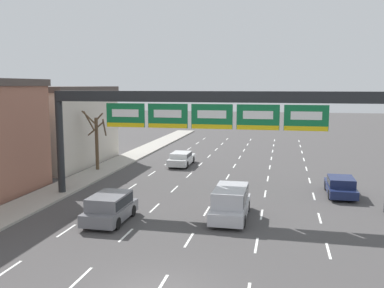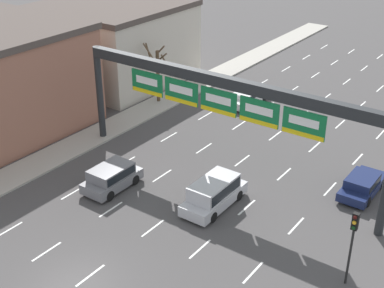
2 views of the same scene
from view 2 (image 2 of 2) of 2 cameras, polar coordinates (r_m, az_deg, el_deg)
ground_plane at (r=27.86m, az=-12.30°, el=-14.64°), size 220.00×220.00×0.00m
lane_dashes at (r=36.26m, az=3.35°, el=-3.31°), size 13.32×67.00×0.01m
sign_gantry at (r=33.27m, az=3.13°, el=5.14°), size 21.89×0.70×7.22m
building_far at (r=53.21m, az=-8.29°, el=10.78°), size 12.27×12.31×7.46m
car_navy at (r=35.48m, az=17.72°, el=-4.08°), size 1.85×4.42×1.32m
suv_grey at (r=34.70m, az=-8.57°, el=-3.42°), size 1.98×3.97×1.57m
car_white at (r=47.39m, az=5.96°, el=5.00°), size 1.83×4.57×1.28m
suv_silver at (r=32.46m, az=2.36°, el=-5.15°), size 1.95×4.84×1.81m
traffic_light_near_gantry at (r=26.68m, az=16.80°, el=-9.19°), size 0.30×0.35×4.15m
tree_bare_second at (r=46.86m, az=-3.71°, el=7.83°), size 2.02×2.11×5.26m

